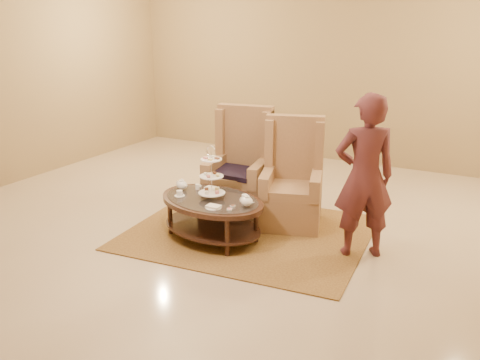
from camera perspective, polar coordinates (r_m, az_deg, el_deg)
The scene contains 8 objects.
ground at distance 6.25m, azimuth -1.31°, elevation -6.37°, with size 8.00×8.00×0.00m, color #C7B094.
ceiling at distance 6.25m, azimuth -1.31°, elevation -6.37°, with size 8.00×8.00×0.02m, color white.
wall_back at distance 9.44m, azimuth 10.93°, elevation 12.43°, with size 8.00×0.04×3.50m, color #9B8155.
rug at distance 6.43m, azimuth 0.97°, elevation -5.60°, with size 2.91×2.49×0.01m.
tea_table at distance 6.14m, azimuth -3.00°, elevation -2.76°, with size 1.51×1.21×1.12m.
armchair_left at distance 7.01m, azimuth 0.03°, elevation 0.36°, with size 0.86×0.88×1.38m.
armchair_right at distance 6.61m, azimuth 5.57°, elevation -0.96°, with size 0.90×0.92×1.33m.
person at distance 5.73m, azimuth 13.12°, elevation 0.34°, with size 0.77×0.70×1.77m.
Camera 1 is at (2.83, -4.98, 2.52)m, focal length 40.00 mm.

